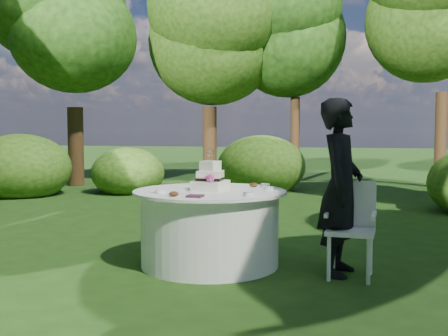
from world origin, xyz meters
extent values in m
plane|color=#1B390F|center=(0.00, 0.00, 0.00)|extent=(80.00, 80.00, 0.00)
cube|color=#441D35|center=(0.03, -0.56, 0.78)|extent=(0.14, 0.14, 0.02)
ellipsoid|color=white|center=(-0.30, -0.34, 0.78)|extent=(0.48, 0.07, 0.01)
imported|color=black|center=(1.30, -0.01, 0.84)|extent=(0.47, 0.66, 1.68)
cylinder|color=silver|center=(0.00, 0.00, 0.37)|extent=(1.40, 1.40, 0.74)
cylinder|color=silver|center=(0.00, 0.00, 0.76)|extent=(1.56, 1.56, 0.03)
cube|color=white|center=(0.01, -0.01, 0.82)|extent=(0.36, 0.36, 0.10)
cube|color=white|center=(0.01, -0.01, 0.92)|extent=(0.25, 0.25, 0.10)
cube|color=silver|center=(0.01, -0.01, 1.02)|extent=(0.20, 0.20, 0.10)
cube|color=black|center=(0.01, -0.01, 0.89)|extent=(0.26, 0.26, 0.03)
sphere|color=#B9367E|center=(0.05, -0.15, 0.91)|extent=(0.08, 0.08, 0.08)
cylinder|color=silver|center=(0.01, -0.01, 1.09)|extent=(0.01, 0.01, 0.05)
torus|color=silver|center=(0.01, -0.01, 1.16)|extent=(0.08, 0.02, 0.08)
cube|color=silver|center=(1.40, -0.12, 0.44)|extent=(0.46, 0.46, 0.04)
cube|color=silver|center=(1.42, 0.07, 0.68)|extent=(0.43, 0.07, 0.43)
cylinder|color=white|center=(1.22, -0.29, 0.21)|extent=(0.04, 0.04, 0.42)
cylinder|color=silver|center=(1.57, -0.31, 0.21)|extent=(0.04, 0.04, 0.42)
cylinder|color=white|center=(1.24, 0.06, 0.21)|extent=(0.04, 0.04, 0.42)
cylinder|color=white|center=(1.59, 0.04, 0.21)|extent=(0.04, 0.04, 0.42)
cube|color=silver|center=(1.20, -0.11, 0.60)|extent=(0.06, 0.39, 0.04)
cube|color=white|center=(1.61, -0.14, 0.60)|extent=(0.06, 0.39, 0.04)
cylinder|color=white|center=(0.58, 0.12, 0.79)|extent=(0.10, 0.10, 0.04)
cylinder|color=white|center=(0.49, -0.38, 0.79)|extent=(0.10, 0.10, 0.04)
cylinder|color=white|center=(-0.38, -0.40, 0.79)|extent=(0.10, 0.10, 0.04)
cylinder|color=white|center=(0.50, 0.42, 0.79)|extent=(0.10, 0.10, 0.04)
ellipsoid|color=#562D16|center=(0.37, 0.41, 0.79)|extent=(0.09, 0.09, 0.05)
ellipsoid|color=#562D16|center=(-0.17, -0.59, 0.79)|extent=(0.09, 0.09, 0.05)
camera|label=1|loc=(1.51, -5.08, 1.37)|focal=42.00mm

